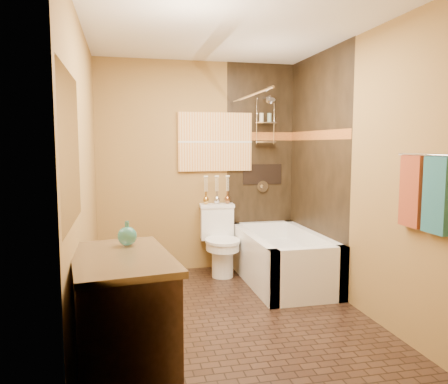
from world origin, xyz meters
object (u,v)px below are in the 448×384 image
object	(u,v)px
bathtub	(282,262)
vanity	(121,321)
sunset_painting	(215,142)
toilet	(220,240)

from	to	relation	value
bathtub	vanity	size ratio (longest dim) A/B	1.46
bathtub	vanity	xyz separation A→B (m)	(-1.72, -1.75, 0.20)
sunset_painting	toilet	xyz separation A→B (m)	(-0.00, -0.27, -1.14)
sunset_painting	bathtub	bearing A→B (deg)	-50.39
sunset_painting	toilet	distance (m)	1.17
sunset_painting	vanity	bearing A→B (deg)	-114.43
toilet	vanity	world-z (taller)	vanity
sunset_painting	vanity	distance (m)	2.94
toilet	vanity	bearing A→B (deg)	-112.33
sunset_painting	bathtub	world-z (taller)	sunset_painting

